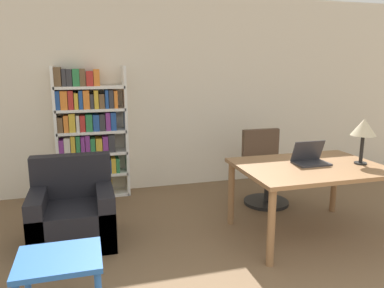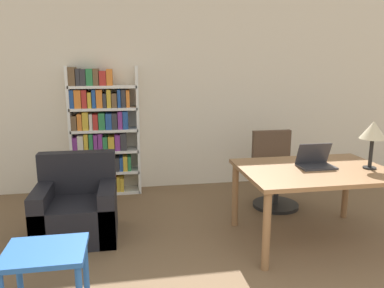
{
  "view_description": "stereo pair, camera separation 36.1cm",
  "coord_description": "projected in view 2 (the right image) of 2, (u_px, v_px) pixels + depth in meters",
  "views": [
    {
      "loc": [
        -1.31,
        -0.68,
        1.75
      ],
      "look_at": [
        -0.34,
        2.71,
        1.0
      ],
      "focal_mm": 35.0,
      "sensor_mm": 36.0,
      "label": 1
    },
    {
      "loc": [
        -0.96,
        -0.77,
        1.75
      ],
      "look_at": [
        -0.34,
        2.71,
        1.0
      ],
      "focal_mm": 35.0,
      "sensor_mm": 36.0,
      "label": 2
    }
  ],
  "objects": [
    {
      "name": "armchair",
      "position": [
        77.0,
        210.0,
        3.85
      ],
      "size": [
        0.79,
        0.71,
        0.84
      ],
      "color": "black",
      "rests_on": "ground_plane"
    },
    {
      "name": "laptop",
      "position": [
        315.0,
        162.0,
        3.73
      ],
      "size": [
        0.35,
        0.24,
        0.24
      ],
      "color": "#2D2D33",
      "rests_on": "desk"
    },
    {
      "name": "office_chair",
      "position": [
        275.0,
        173.0,
        4.7
      ],
      "size": [
        0.57,
        0.57,
        0.93
      ],
      "color": "black",
      "rests_on": "ground_plane"
    },
    {
      "name": "desk",
      "position": [
        314.0,
        177.0,
        3.69
      ],
      "size": [
        1.45,
        1.06,
        0.75
      ],
      "color": "olive",
      "rests_on": "ground_plane"
    },
    {
      "name": "table_lamp",
      "position": [
        373.0,
        132.0,
        3.6
      ],
      "size": [
        0.25,
        0.25,
        0.47
      ],
      "color": "black",
      "rests_on": "desk"
    },
    {
      "name": "wall_back",
      "position": [
        193.0,
        93.0,
        5.35
      ],
      "size": [
        8.0,
        0.06,
        2.7
      ],
      "color": "beige",
      "rests_on": "ground_plane"
    },
    {
      "name": "side_table_blue",
      "position": [
        46.0,
        263.0,
        2.54
      ],
      "size": [
        0.54,
        0.45,
        0.53
      ],
      "color": "#2356A3",
      "rests_on": "ground_plane"
    },
    {
      "name": "bookshelf",
      "position": [
        101.0,
        134.0,
        5.05
      ],
      "size": [
        0.92,
        0.28,
        1.74
      ],
      "color": "white",
      "rests_on": "ground_plane"
    }
  ]
}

